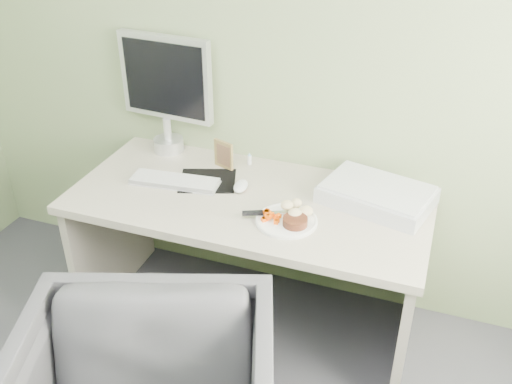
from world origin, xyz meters
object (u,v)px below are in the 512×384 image
(plate, at_px, (287,221))
(scanner, at_px, (377,195))
(monitor, at_px, (166,88))
(desk, at_px, (249,231))

(plate, height_order, scanner, scanner)
(plate, height_order, monitor, monitor)
(desk, bearing_deg, scanner, 15.07)
(scanner, xyz_separation_m, monitor, (-1.09, 0.17, 0.30))
(desk, relative_size, plate, 6.20)
(scanner, bearing_deg, desk, -150.77)
(monitor, bearing_deg, desk, -25.10)
(plate, bearing_deg, monitor, 149.44)
(plate, relative_size, monitor, 0.44)
(scanner, bearing_deg, monitor, -174.71)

